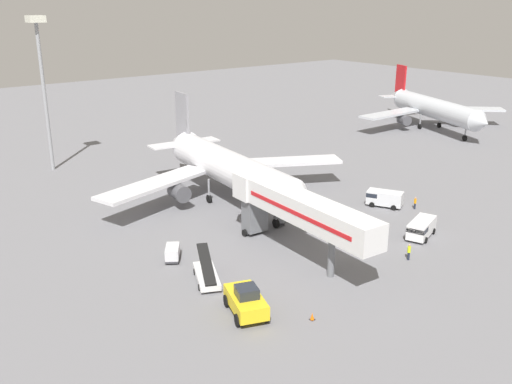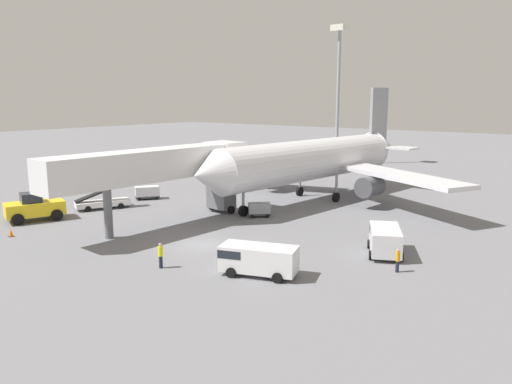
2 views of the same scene
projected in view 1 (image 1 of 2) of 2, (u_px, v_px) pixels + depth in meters
ground_plane at (357, 246)px, 62.72m from camera, size 300.00×300.00×0.00m
airplane_at_gate at (227, 167)px, 75.67m from camera, size 36.61×35.36×12.83m
jet_bridge at (294, 207)px, 58.82m from camera, size 4.56×20.97×7.15m
pushback_tug at (246, 301)px, 48.73m from camera, size 4.18×5.78×2.70m
belt_loader_truck at (207, 274)px, 54.62m from camera, size 4.11×5.86×2.83m
service_van_far_center at (384, 198)px, 74.60m from camera, size 3.97×5.01×2.03m
service_van_mid_center at (421, 228)px, 64.74m from camera, size 5.41×3.58×1.98m
baggage_cart_mid_right at (280, 217)px, 68.95m from camera, size 2.42×2.39×1.35m
baggage_cart_outer_left at (172, 253)px, 59.11m from camera, size 2.65×2.98×1.49m
ground_crew_worker_foreground at (415, 203)px, 73.63m from camera, size 0.38×0.38×1.62m
ground_crew_worker_midground at (409, 252)px, 59.07m from camera, size 0.46×0.46×1.78m
safety_cone_alpha at (312, 316)px, 48.12m from camera, size 0.42×0.42×0.64m
airplane_background at (432, 108)px, 118.89m from camera, size 31.79×33.68×11.89m
apron_light_mast at (41, 64)px, 85.94m from camera, size 2.40×2.40×23.65m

